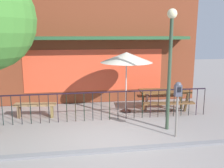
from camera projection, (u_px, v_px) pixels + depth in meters
ground at (109, 142)px, 6.55m from camera, size 40.00×40.00×0.00m
pub_storefront at (94, 40)px, 10.10m from camera, size 8.68×1.31×5.16m
patio_fence_front at (101, 101)px, 8.11m from camera, size 7.32×0.04×0.97m
picnic_table_left at (164, 95)px, 9.14m from camera, size 1.89×1.49×0.79m
patio_umbrella at (126, 58)px, 8.72m from camera, size 1.85×1.85×2.19m
patio_bench at (35, 107)px, 8.47m from camera, size 1.43×0.49×0.48m
parking_meter_near at (178, 95)px, 6.68m from camera, size 0.18×0.17×1.55m
street_lamp at (170, 52)px, 7.01m from camera, size 0.28×0.28×3.50m
curb_edge at (112, 151)px, 6.05m from camera, size 12.15×0.20×0.11m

